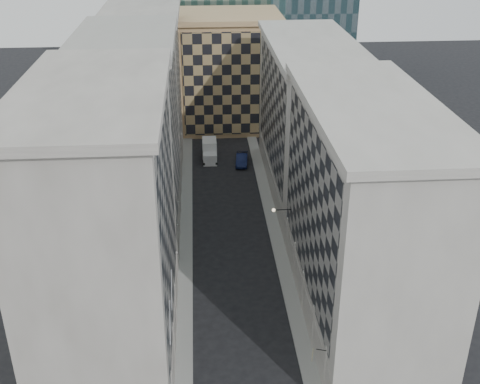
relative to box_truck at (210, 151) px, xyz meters
name	(u,v)px	position (x,y,z in m)	size (l,w,h in m)	color
sidewalk_west	(186,235)	(-3.40, -22.56, -1.17)	(1.50, 100.00, 0.15)	gray
sidewalk_east	(275,232)	(7.10, -22.56, -1.17)	(1.50, 100.00, 0.15)	gray
bldg_left_a	(107,231)	(-9.03, -41.56, 10.58)	(10.80, 22.80, 23.70)	gray
bldg_left_b	(132,137)	(-9.03, -19.56, 10.08)	(10.80, 22.80, 22.70)	#9A968F
bldg_left_c	(146,86)	(-9.03, 2.44, 9.58)	(10.80, 22.80, 21.70)	gray
bldg_right_a	(362,214)	(12.73, -37.56, 9.08)	(10.80, 26.80, 20.70)	#A7A199
bldg_right_b	(309,118)	(12.74, -10.56, 8.61)	(10.80, 28.80, 19.70)	#A7A199
tan_block	(229,70)	(3.85, 15.34, 8.20)	(16.80, 14.80, 18.80)	tan
flagpoles_left	(171,305)	(-4.05, -46.56, 6.76)	(0.10, 6.33, 2.33)	gray
bracket_lamp	(275,210)	(6.23, -28.56, 4.96)	(1.98, 0.36, 0.36)	black
box_truck	(210,151)	(0.00, 0.00, 0.00)	(2.12, 5.20, 2.85)	silver
dark_car	(242,159)	(4.69, -2.31, -0.45)	(1.67, 4.79, 1.58)	#10183C
shop_sign	(313,354)	(6.81, -48.03, 2.59)	(1.25, 0.73, 0.82)	black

